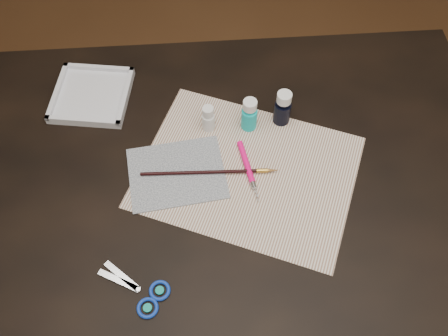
{
  "coord_description": "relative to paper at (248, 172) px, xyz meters",
  "views": [
    {
      "loc": [
        -0.04,
        -0.59,
        1.72
      ],
      "look_at": [
        0.0,
        0.0,
        0.8
      ],
      "focal_mm": 40.0,
      "sensor_mm": 36.0,
      "label": 1
    }
  ],
  "objects": [
    {
      "name": "paper",
      "position": [
        0.0,
        0.0,
        0.0
      ],
      "size": [
        0.59,
        0.53,
        0.0
      ],
      "primitive_type": "cube",
      "rotation": [
        0.0,
        0.0,
        -0.41
      ],
      "color": "silver",
      "rests_on": "table"
    },
    {
      "name": "table",
      "position": [
        -0.06,
        -0.02,
        -0.38
      ],
      "size": [
        1.3,
        0.9,
        0.75
      ],
      "primitive_type": "cube",
      "color": "black",
      "rests_on": "ground"
    },
    {
      "name": "paint_bottle_navy",
      "position": [
        0.1,
        0.14,
        0.05
      ],
      "size": [
        0.05,
        0.05,
        0.1
      ],
      "primitive_type": "cylinder",
      "rotation": [
        0.0,
        0.0,
        0.22
      ],
      "color": "black",
      "rests_on": "table"
    },
    {
      "name": "paintbrush",
      "position": [
        -0.09,
        -0.0,
        0.01
      ],
      "size": [
        0.32,
        0.02,
        0.01
      ],
      "primitive_type": null,
      "rotation": [
        0.0,
        0.0,
        -0.04
      ],
      "color": "black",
      "rests_on": "canvas"
    },
    {
      "name": "paint_bottle_white",
      "position": [
        -0.08,
        0.13,
        0.04
      ],
      "size": [
        0.04,
        0.04,
        0.08
      ],
      "primitive_type": "cylinder",
      "rotation": [
        0.0,
        0.0,
        -0.15
      ],
      "color": "white",
      "rests_on": "table"
    },
    {
      "name": "craft_knife",
      "position": [
        0.0,
        -0.01,
        0.01
      ],
      "size": [
        0.04,
        0.17,
        0.01
      ],
      "primitive_type": null,
      "rotation": [
        0.0,
        0.0,
        -1.4
      ],
      "color": "#FF0A75",
      "rests_on": "paper"
    },
    {
      "name": "ground",
      "position": [
        -0.06,
        -0.02,
        -0.76
      ],
      "size": [
        3.5,
        3.5,
        0.02
      ],
      "primitive_type": "cube",
      "color": "#422614",
      "rests_on": "ground"
    },
    {
      "name": "palette_tray",
      "position": [
        -0.37,
        0.25,
        0.01
      ],
      "size": [
        0.21,
        0.21,
        0.02
      ],
      "primitive_type": "cube",
      "rotation": [
        0.0,
        0.0,
        -0.16
      ],
      "color": "silver",
      "rests_on": "table"
    },
    {
      "name": "scissors",
      "position": [
        -0.26,
        -0.26,
        0.0
      ],
      "size": [
        0.19,
        0.16,
        0.01
      ],
      "primitive_type": null,
      "rotation": [
        0.0,
        0.0,
        2.65
      ],
      "color": "silver",
      "rests_on": "table"
    },
    {
      "name": "paint_bottle_cyan",
      "position": [
        0.02,
        0.13,
        0.05
      ],
      "size": [
        0.05,
        0.05,
        0.09
      ],
      "primitive_type": "cylinder",
      "rotation": [
        0.0,
        0.0,
        0.23
      ],
      "color": "#10BEC1",
      "rests_on": "table"
    },
    {
      "name": "canvas",
      "position": [
        -0.16,
        0.01,
        0.0
      ],
      "size": [
        0.24,
        0.2,
        0.0
      ],
      "primitive_type": "cube",
      "rotation": [
        0.0,
        0.0,
        0.12
      ],
      "color": "black",
      "rests_on": "paper"
    }
  ]
}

